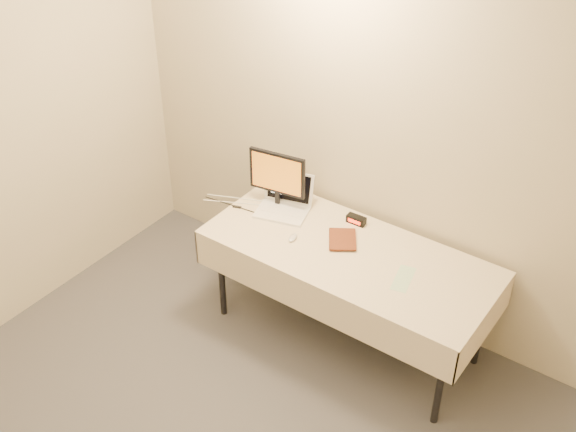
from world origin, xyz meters
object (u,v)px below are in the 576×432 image
Objects in this scene: laptop at (285,202)px; monitor at (277,176)px; table at (349,259)px; book at (330,226)px.

laptop is 1.00× the size of monitor.
table is 0.63m from laptop.
laptop reaches higher than table.
laptop is 0.19m from monitor.
laptop is (-0.60, 0.15, 0.12)m from table.
laptop is 0.46m from book.
book is (0.44, -0.13, 0.06)m from laptop.
table is at bearing -29.70° from laptop.
monitor is (-0.06, -0.00, 0.18)m from laptop.
book is at bearing 174.34° from table.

